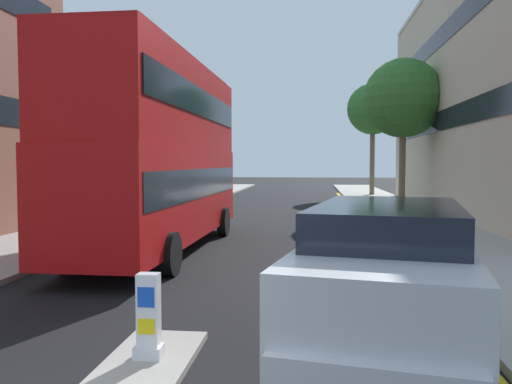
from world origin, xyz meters
The scene contains 10 objects.
sidewalk_right centered at (6.50, 16.00, 0.07)m, with size 4.00×80.00×0.14m, color #9E9991.
sidewalk_left centered at (-6.50, 16.00, 0.07)m, with size 4.00×80.00×0.14m, color #9E9991.
kerb_line_outer centered at (4.40, 14.00, 0.00)m, with size 0.10×56.00×0.01m, color yellow.
kerb_line_inner centered at (4.24, 14.00, 0.00)m, with size 0.10×56.00×0.01m, color yellow.
traffic_island centered at (0.00, 2.64, 0.05)m, with size 1.10×2.20×0.10m, color #9E9991.
keep_left_bollard centered at (0.00, 2.64, 0.61)m, with size 0.36×0.28×1.11m.
double_decker_bus_away centered at (-2.37, 11.24, 3.03)m, with size 2.92×10.84×5.64m.
taxi_minivan centered at (3.02, 2.59, 1.07)m, with size 2.75×5.08×2.12m.
street_tree_near centered at (6.94, 25.02, 6.08)m, with size 4.23×4.23×8.08m.
street_tree_mid centered at (6.80, 37.98, 6.80)m, with size 4.01×4.01×8.72m.
Camera 1 is at (2.10, -3.84, 2.64)m, focal length 36.57 mm.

